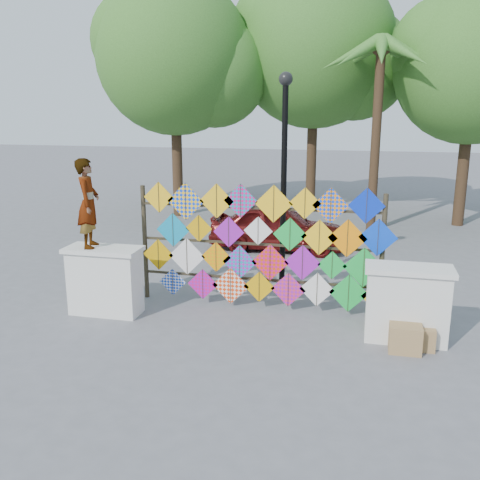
# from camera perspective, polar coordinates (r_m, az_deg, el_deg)

# --- Properties ---
(ground) EXTENTS (80.00, 80.00, 0.00)m
(ground) POSITION_cam_1_polar(r_m,az_deg,el_deg) (9.82, 0.93, -8.67)
(ground) COLOR slate
(ground) RESTS_ON ground
(parapet_left) EXTENTS (1.40, 0.65, 1.28)m
(parapet_left) POSITION_cam_1_polar(r_m,az_deg,el_deg) (10.29, -14.20, -4.18)
(parapet_left) COLOR silver
(parapet_left) RESTS_ON ground
(parapet_right) EXTENTS (1.40, 0.65, 1.28)m
(parapet_right) POSITION_cam_1_polar(r_m,az_deg,el_deg) (9.25, 17.37, -6.48)
(parapet_right) COLOR silver
(parapet_right) RESTS_ON ground
(kite_rack) EXTENTS (4.95, 0.24, 2.41)m
(kite_rack) POSITION_cam_1_polar(r_m,az_deg,el_deg) (10.08, 2.57, -0.74)
(kite_rack) COLOR #332B1C
(kite_rack) RESTS_ON ground
(tree_west) EXTENTS (5.85, 5.20, 8.01)m
(tree_west) POSITION_cam_1_polar(r_m,az_deg,el_deg) (19.03, -6.70, 18.75)
(tree_west) COLOR #422B1C
(tree_west) RESTS_ON ground
(tree_mid) EXTENTS (6.30, 5.60, 8.61)m
(tree_mid) POSITION_cam_1_polar(r_m,az_deg,el_deg) (20.07, 8.33, 19.58)
(tree_mid) COLOR #422B1C
(tree_mid) RESTS_ON ground
(tree_east) EXTENTS (5.40, 4.80, 7.42)m
(tree_east) POSITION_cam_1_polar(r_m,az_deg,el_deg) (18.71, 23.89, 16.57)
(tree_east) COLOR #422B1C
(tree_east) RESTS_ON ground
(palm_tree) EXTENTS (3.62, 3.62, 5.83)m
(palm_tree) POSITION_cam_1_polar(r_m,az_deg,el_deg) (16.90, 14.73, 17.55)
(palm_tree) COLOR #422B1C
(palm_tree) RESTS_ON ground
(vendor_woman) EXTENTS (0.53, 0.67, 1.63)m
(vendor_woman) POSITION_cam_1_polar(r_m,az_deg,el_deg) (10.05, -15.89, 3.78)
(vendor_woman) COLOR #99999E
(vendor_woman) RESTS_ON parapet_left
(sedan) EXTENTS (3.70, 1.61, 1.24)m
(sedan) POSITION_cam_1_polar(r_m,az_deg,el_deg) (14.52, 4.07, 1.40)
(sedan) COLOR #59100F
(sedan) RESTS_ON ground
(lamppost) EXTENTS (0.28, 0.28, 4.46)m
(lamppost) POSITION_cam_1_polar(r_m,az_deg,el_deg) (11.03, 4.73, 8.28)
(lamppost) COLOR black
(lamppost) RESTS_ON ground
(cardboard_box_near) EXTENTS (0.50, 0.44, 0.44)m
(cardboard_box_near) POSITION_cam_1_polar(r_m,az_deg,el_deg) (9.02, 17.19, -9.92)
(cardboard_box_near) COLOR tan
(cardboard_box_near) RESTS_ON ground
(cardboard_box_far) EXTENTS (0.44, 0.40, 0.37)m
(cardboard_box_far) POSITION_cam_1_polar(r_m,az_deg,el_deg) (9.22, 18.67, -9.78)
(cardboard_box_far) COLOR tan
(cardboard_box_far) RESTS_ON ground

